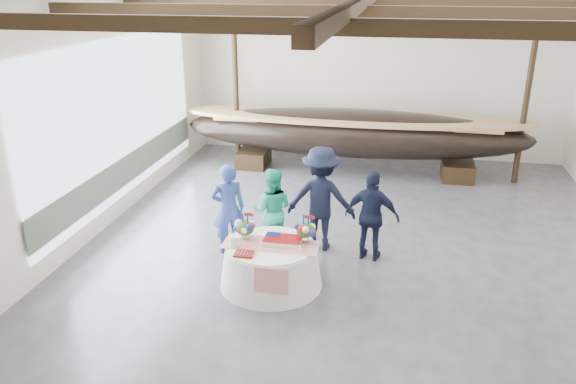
# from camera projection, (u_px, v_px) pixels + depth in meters

# --- Properties ---
(floor) EXTENTS (10.00, 12.00, 0.01)m
(floor) POSITION_uv_depth(u_px,v_px,m) (355.00, 248.00, 10.42)
(floor) COLOR #3D3D42
(floor) RESTS_ON ground
(wall_back) EXTENTS (10.00, 0.02, 4.50)m
(wall_back) POSITION_uv_depth(u_px,v_px,m) (378.00, 74.00, 15.09)
(wall_back) COLOR silver
(wall_back) RESTS_ON ground
(wall_front) EXTENTS (10.00, 0.02, 4.50)m
(wall_front) POSITION_uv_depth(u_px,v_px,m) (297.00, 338.00, 4.12)
(wall_front) COLOR silver
(wall_front) RESTS_ON ground
(wall_left) EXTENTS (0.02, 12.00, 4.50)m
(wall_left) POSITION_uv_depth(u_px,v_px,m) (94.00, 117.00, 10.52)
(wall_left) COLOR silver
(wall_left) RESTS_ON ground
(pavilion_structure) EXTENTS (9.80, 11.76, 4.50)m
(pavilion_structure) POSITION_uv_depth(u_px,v_px,m) (369.00, 21.00, 9.66)
(pavilion_structure) COLOR black
(pavilion_structure) RESTS_ON ground
(open_bay) EXTENTS (0.03, 7.00, 3.20)m
(open_bay) POSITION_uv_depth(u_px,v_px,m) (123.00, 126.00, 11.58)
(open_bay) COLOR silver
(open_bay) RESTS_ON ground
(longboat_display) EXTENTS (8.71, 1.74, 1.63)m
(longboat_display) POSITION_uv_depth(u_px,v_px,m) (353.00, 133.00, 14.09)
(longboat_display) COLOR black
(longboat_display) RESTS_ON ground
(banquet_table) EXTENTS (1.67, 1.67, 0.72)m
(banquet_table) POSITION_uv_depth(u_px,v_px,m) (271.00, 264.00, 9.09)
(banquet_table) COLOR white
(banquet_table) RESTS_ON ground
(tabletop_items) EXTENTS (1.54, 0.95, 0.40)m
(tabletop_items) POSITION_uv_depth(u_px,v_px,m) (272.00, 233.00, 9.02)
(tabletop_items) COLOR #B61C12
(tabletop_items) RESTS_ON banquet_table
(guest_woman_blue) EXTENTS (0.73, 0.63, 1.68)m
(guest_woman_blue) POSITION_uv_depth(u_px,v_px,m) (228.00, 209.00, 10.04)
(guest_woman_blue) COLOR navy
(guest_woman_blue) RESTS_ON ground
(guest_woman_teal) EXTENTS (0.83, 0.68, 1.57)m
(guest_woman_teal) POSITION_uv_depth(u_px,v_px,m) (272.00, 210.00, 10.10)
(guest_woman_teal) COLOR #23B58E
(guest_woman_teal) RESTS_ON ground
(guest_man_left) EXTENTS (1.27, 0.75, 1.94)m
(guest_man_left) POSITION_uv_depth(u_px,v_px,m) (321.00, 199.00, 10.12)
(guest_man_left) COLOR black
(guest_man_left) RESTS_ON ground
(guest_man_right) EXTENTS (1.02, 0.56, 1.64)m
(guest_man_right) POSITION_uv_depth(u_px,v_px,m) (372.00, 216.00, 9.76)
(guest_man_right) COLOR black
(guest_man_right) RESTS_ON ground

